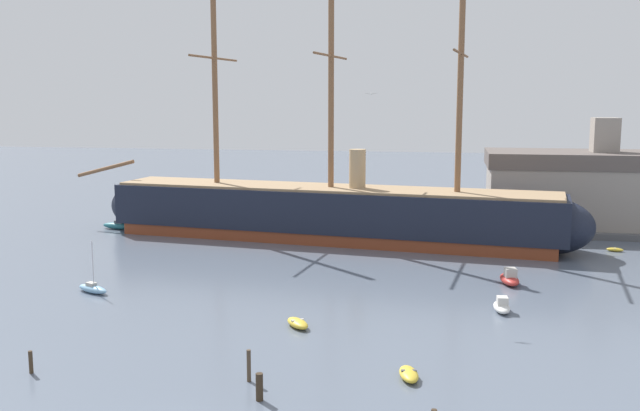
# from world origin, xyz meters

# --- Properties ---
(tall_ship) EXTENTS (66.19, 16.87, 31.88)m
(tall_ship) POSITION_xyz_m (-0.63, 52.38, 3.47)
(tall_ship) COLOR brown
(tall_ship) RESTS_ON ground
(dinghy_foreground_right) EXTENTS (1.70, 2.77, 0.61)m
(dinghy_foreground_right) POSITION_xyz_m (11.33, 10.36, 0.31)
(dinghy_foreground_right) COLOR gold
(dinghy_foreground_right) RESTS_ON ground
(dinghy_near_centre) EXTENTS (2.57, 2.84, 0.63)m
(dinghy_near_centre) POSITION_xyz_m (2.44, 18.93, 0.32)
(dinghy_near_centre) COLOR gold
(dinghy_near_centre) RESTS_ON ground
(sailboat_mid_left) EXTENTS (3.75, 2.53, 4.72)m
(sailboat_mid_left) POSITION_xyz_m (-17.65, 25.11, 0.40)
(sailboat_mid_left) COLOR #7FB2D6
(sailboat_mid_left) RESTS_ON ground
(motorboat_mid_right) EXTENTS (1.54, 3.18, 1.29)m
(motorboat_mid_right) POSITION_xyz_m (17.97, 25.85, 0.46)
(motorboat_mid_right) COLOR silver
(motorboat_mid_right) RESTS_ON ground
(motorboat_alongside_stern) EXTENTS (2.15, 3.96, 1.58)m
(motorboat_alongside_stern) POSITION_xyz_m (19.28, 34.88, 0.55)
(motorboat_alongside_stern) COLOR #B22D28
(motorboat_alongside_stern) RESTS_ON ground
(sailboat_far_left) EXTENTS (4.86, 2.24, 6.10)m
(sailboat_far_left) POSITION_xyz_m (-29.66, 54.61, 0.51)
(sailboat_far_left) COLOR #236670
(sailboat_far_left) RESTS_ON ground
(dinghy_far_right) EXTENTS (1.95, 1.15, 0.43)m
(dinghy_far_right) POSITION_xyz_m (32.21, 51.81, 0.22)
(dinghy_far_right) COLOR gold
(dinghy_far_right) RESTS_ON ground
(dinghy_distant_centre) EXTENTS (2.75, 2.59, 0.62)m
(dinghy_distant_centre) POSITION_xyz_m (0.83, 65.01, 0.31)
(dinghy_distant_centre) COLOR #236670
(dinghy_distant_centre) RESTS_ON ground
(mooring_piling_nearest) EXTENTS (0.26, 0.26, 1.46)m
(mooring_piling_nearest) POSITION_xyz_m (-12.21, 6.98, 0.73)
(mooring_piling_nearest) COLOR #423323
(mooring_piling_nearest) RESTS_ON ground
(mooring_piling_left_pair) EXTENTS (0.26, 0.26, 2.02)m
(mooring_piling_left_pair) POSITION_xyz_m (1.71, 8.19, 1.01)
(mooring_piling_left_pair) COLOR #4C3D2D
(mooring_piling_left_pair) RESTS_ON ground
(mooring_piling_midwater) EXTENTS (0.43, 0.43, 1.63)m
(mooring_piling_midwater) POSITION_xyz_m (3.07, 5.62, 0.81)
(mooring_piling_midwater) COLOR #382B1E
(mooring_piling_midwater) RESTS_ON ground
(seagull_in_flight) EXTENTS (1.05, 0.41, 0.13)m
(seagull_in_flight) POSITION_xyz_m (6.71, 29.40, 17.60)
(seagull_in_flight) COLOR silver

